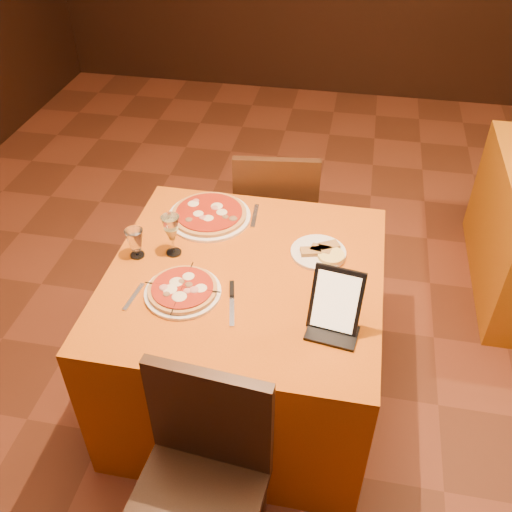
% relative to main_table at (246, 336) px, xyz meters
% --- Properties ---
extents(floor, '(6.00, 7.00, 0.01)m').
position_rel_main_table_xyz_m(floor, '(0.54, 0.08, -0.38)').
color(floor, '#5E2D19').
rests_on(floor, ground).
extents(main_table, '(1.10, 1.10, 0.75)m').
position_rel_main_table_xyz_m(main_table, '(0.00, 0.00, 0.00)').
color(main_table, '#B9530B').
rests_on(main_table, floor).
extents(chair_main_near, '(0.51, 0.51, 0.91)m').
position_rel_main_table_xyz_m(chair_main_near, '(0.00, -0.84, 0.08)').
color(chair_main_near, black).
rests_on(chair_main_near, floor).
extents(chair_main_far, '(0.51, 0.51, 0.91)m').
position_rel_main_table_xyz_m(chair_main_far, '(0.00, 0.83, 0.08)').
color(chair_main_far, black).
rests_on(chair_main_far, floor).
extents(pizza_near, '(0.30, 0.30, 0.03)m').
position_rel_main_table_xyz_m(pizza_near, '(-0.21, -0.17, 0.39)').
color(pizza_near, white).
rests_on(pizza_near, main_table).
extents(pizza_far, '(0.38, 0.38, 0.03)m').
position_rel_main_table_xyz_m(pizza_far, '(-0.23, 0.34, 0.39)').
color(pizza_far, white).
rests_on(pizza_far, main_table).
extents(cutlet_dish, '(0.23, 0.23, 0.03)m').
position_rel_main_table_xyz_m(cutlet_dish, '(0.28, 0.17, 0.39)').
color(cutlet_dish, white).
rests_on(cutlet_dish, main_table).
extents(wine_glass, '(0.09, 0.09, 0.19)m').
position_rel_main_table_xyz_m(wine_glass, '(-0.32, 0.07, 0.47)').
color(wine_glass, '#D2CD77').
rests_on(wine_glass, main_table).
extents(water_glass, '(0.07, 0.07, 0.13)m').
position_rel_main_table_xyz_m(water_glass, '(-0.46, 0.02, 0.44)').
color(water_glass, white).
rests_on(water_glass, main_table).
extents(tablet, '(0.19, 0.12, 0.23)m').
position_rel_main_table_xyz_m(tablet, '(0.37, -0.22, 0.49)').
color(tablet, black).
rests_on(tablet, main_table).
extents(knife, '(0.06, 0.22, 0.01)m').
position_rel_main_table_xyz_m(knife, '(-0.01, -0.20, 0.38)').
color(knife, silver).
rests_on(knife, main_table).
extents(fork_near, '(0.04, 0.16, 0.01)m').
position_rel_main_table_xyz_m(fork_near, '(-0.39, -0.22, 0.38)').
color(fork_near, silver).
rests_on(fork_near, main_table).
extents(fork_far, '(0.03, 0.18, 0.01)m').
position_rel_main_table_xyz_m(fork_far, '(-0.03, 0.39, 0.38)').
color(fork_far, silver).
rests_on(fork_far, main_table).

